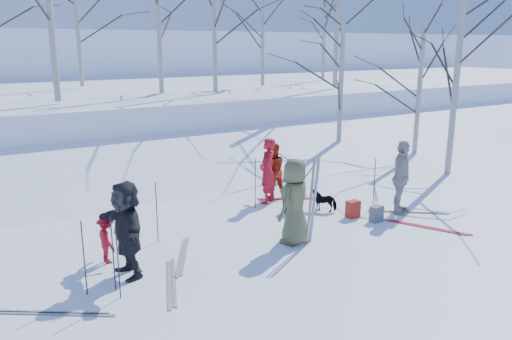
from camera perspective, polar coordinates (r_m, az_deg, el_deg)
ground at (r=10.89m, az=4.18°, el=-8.31°), size 120.00×120.00×0.00m
snow_ramp at (r=16.74m, az=-9.90°, el=0.13°), size 70.00×9.49×4.12m
snow_plateau at (r=26.02m, az=-18.28°, el=6.52°), size 70.00×18.00×2.20m
far_hill at (r=46.56m, az=-24.63°, el=10.30°), size 90.00×30.00×6.00m
skier_olive_center at (r=10.60m, az=4.45°, el=-3.60°), size 1.07×0.90×1.86m
skier_red_north at (r=13.26m, az=1.30°, el=-0.11°), size 0.77×0.72×1.77m
skier_redor_behind at (r=13.79m, az=1.95°, el=-0.06°), size 0.87×0.76×1.53m
skier_red_seated at (r=10.20m, az=-16.70°, el=-7.57°), size 0.40×0.65×0.97m
skier_cream_east at (r=12.95m, az=16.25°, el=-0.82°), size 1.17×0.96×1.86m
skier_grey_west at (r=9.41m, az=-14.58°, el=-6.54°), size 0.60×1.70×1.81m
dog at (r=12.92m, az=7.83°, el=-3.45°), size 0.66×0.67×0.55m
upright_ski_left at (r=10.57m, az=6.26°, el=-3.58°), size 0.12×0.17×1.90m
upright_ski_right at (r=10.62m, az=6.69°, el=-3.50°), size 0.09×0.23×1.89m
ski_pair_a at (r=13.29m, az=16.98°, el=-4.64°), size 2.05×2.09×0.02m
ski_pair_b at (r=12.37m, az=18.98°, el=-6.21°), size 1.70×2.06×0.02m
ski_pair_c at (r=10.32m, az=-8.37°, el=-9.69°), size 1.78×2.07×0.02m
ski_pair_d at (r=8.85m, az=-22.13°, el=-14.91°), size 1.97×2.09×0.02m
ski_pair_e at (r=13.85m, az=4.30°, el=-3.29°), size 1.78×2.07×0.02m
ski_pair_f at (r=9.30m, az=-9.64°, el=-12.54°), size 1.49×2.04×0.02m
ski_pole_a at (r=9.02m, az=-16.02°, el=-9.18°), size 0.02×0.02×1.34m
ski_pole_b at (r=8.98m, az=-19.05°, el=-9.51°), size 0.02×0.02×1.34m
ski_pole_c at (r=10.90m, az=-11.27°, el=-4.78°), size 0.02×0.02×1.34m
ski_pole_d at (r=13.21m, az=15.79°, el=-1.67°), size 0.02×0.02×1.34m
ski_pole_e at (r=8.70m, az=-15.49°, el=-10.03°), size 0.02×0.02×1.34m
ski_pole_f at (r=12.87m, az=-0.09°, el=-1.54°), size 0.02×0.02×1.34m
ski_pole_g at (r=13.22m, az=13.36°, el=-1.50°), size 0.02×0.02×1.34m
backpack_red at (r=12.57m, az=11.01°, el=-4.40°), size 0.32×0.22×0.42m
backpack_grey at (r=12.40m, az=13.61°, el=-4.90°), size 0.30×0.20×0.38m
backpack_dark at (r=12.70m, az=3.99°, el=-4.01°), size 0.34×0.24×0.40m
birch_plateau_a at (r=21.34m, az=-4.78°, el=16.31°), size 4.46×4.46×5.52m
birch_plateau_b at (r=25.54m, az=-19.76°, el=15.41°), size 4.59×4.59×5.70m
birch_plateau_d at (r=24.22m, az=9.33°, el=17.77°), size 5.56×5.56×7.08m
birch_plateau_e at (r=24.54m, az=0.77°, el=15.15°), size 3.91×3.91×4.73m
birch_plateau_f at (r=20.96m, az=-11.07°, el=16.44°), size 4.62×4.62×5.74m
birch_plateau_i at (r=29.66m, az=7.82°, el=16.15°), size 4.84×4.84×6.05m
birch_edge_b at (r=17.16m, az=21.90°, el=9.31°), size 4.79×4.79×5.99m
birch_edge_c at (r=19.59m, az=18.12°, el=8.24°), size 3.90×3.90×4.72m
birch_edge_e at (r=18.87m, az=9.66°, el=8.96°), size 4.10×4.10×5.00m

